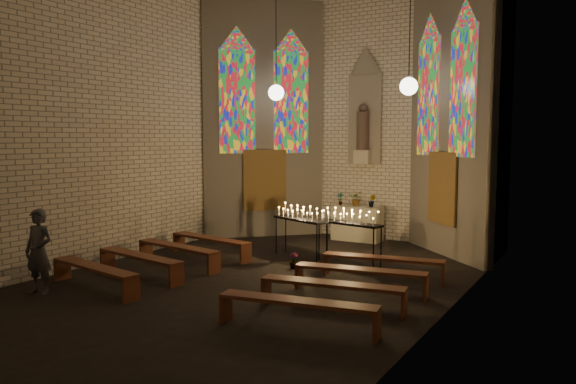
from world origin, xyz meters
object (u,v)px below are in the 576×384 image
(altar, at_px, (357,223))
(visitor, at_px, (39,252))
(votive_stand_left, at_px, (301,216))
(votive_stand_right, at_px, (349,219))
(aisle_flower_pot, at_px, (293,261))

(altar, relative_size, visitor, 0.86)
(votive_stand_left, bearing_deg, altar, 106.02)
(votive_stand_right, bearing_deg, votive_stand_left, -166.64)
(aisle_flower_pot, distance_m, votive_stand_right, 1.65)
(altar, xyz_separation_m, aisle_flower_pot, (0.16, -3.96, -0.32))
(visitor, bearing_deg, votive_stand_left, 52.61)
(altar, distance_m, visitor, 8.71)
(visitor, bearing_deg, altar, 59.89)
(altar, bearing_deg, votive_stand_left, -94.89)
(votive_stand_left, height_order, visitor, visitor)
(aisle_flower_pot, distance_m, visitor, 5.29)
(altar, bearing_deg, aisle_flower_pot, -87.64)
(aisle_flower_pot, height_order, visitor, visitor)
(votive_stand_left, height_order, votive_stand_right, votive_stand_left)
(altar, relative_size, votive_stand_left, 0.83)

